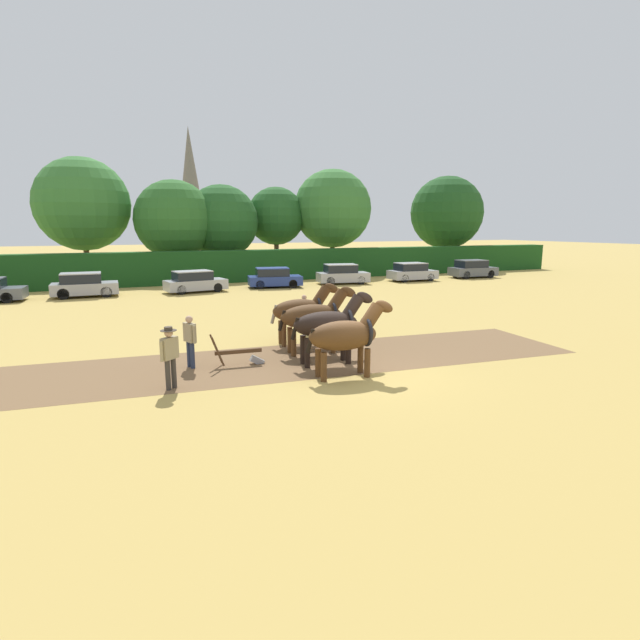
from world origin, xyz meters
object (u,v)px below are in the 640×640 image
Objects in this scene: church_spire at (191,190)px; plow at (243,355)px; tree_center_right at (276,216)px; parked_car_right at (342,274)px; farmer_onlooker_left at (170,353)px; farmer_beside_team at (304,311)px; parked_car_center_left at (84,285)px; draft_horse_lead_left at (347,335)px; parked_car_center at (195,282)px; farmer_at_plow at (190,338)px; tree_far_right at (447,213)px; draft_horse_trail_right at (302,310)px; draft_horse_lead_right at (329,324)px; parked_car_center_right at (274,278)px; parked_car_end_right at (472,269)px; tree_center at (222,222)px; tree_right at (333,209)px; tree_left at (82,204)px; draft_horse_trail_left at (315,316)px; parked_car_far_right at (412,272)px; tree_center_left at (174,220)px.

plow is (-8.14, -56.74, -8.96)m from church_spire.
tree_center_right is 11.48m from parked_car_right.
farmer_beside_team is at bearing 92.89° from farmer_onlooker_left.
farmer_beside_team is 0.40× the size of parked_car_center_left.
draft_horse_lead_left is 0.66× the size of parked_car_center.
farmer_at_plow reaches higher than farmer_beside_team.
draft_horse_trail_right is at bearing -135.38° from tree_far_right.
draft_horse_lead_right is 0.70× the size of parked_car_center_right.
tree_far_right is 2.32× the size of parked_car_end_right.
tree_center_right is 27.39m from farmer_beside_team.
tree_far_right reaches higher than parked_car_center_left.
tree_center is 1.00× the size of tree_center_right.
parked_car_center is 1.02× the size of parked_car_end_right.
farmer_at_plow is at bearing -122.66° from tree_right.
tree_right is 13.30m from tree_far_right.
draft_horse_trail_right is at bearing -65.04° from parked_car_center_left.
tree_left is 2.39× the size of parked_car_right.
church_spire is at bearing 86.71° from plow.
parked_car_center_right is (12.53, -11.55, -5.48)m from tree_left.
draft_horse_trail_left is 0.74× the size of parked_car_far_right.
parked_car_end_right is at bearing 48.04° from draft_horse_lead_left.
parked_car_center_right is 1.04× the size of parked_car_far_right.
tree_far_right is 0.54× the size of church_spire.
parked_car_end_right is (-4.23, -9.39, -5.08)m from tree_far_right.
parked_car_end_right is (18.04, -0.17, 0.05)m from parked_car_center_right.
tree_center_right is (9.36, 1.14, 0.38)m from tree_center_left.
parked_car_end_right reaches higher than plow.
draft_horse_trail_left is (-13.81, -28.08, -4.72)m from tree_right.
tree_far_right is at bearing -0.10° from tree_center_left.
parked_car_right is (11.33, 0.50, 0.04)m from parked_car_center.
parked_car_end_right is (12.49, -0.22, 0.01)m from parked_car_right.
draft_horse_lead_left is at bearing -90.14° from draft_horse_lead_right.
plow is at bearing -100.69° from parked_car_center_right.
draft_horse_trail_right reaches higher than draft_horse_lead_left.
draft_horse_lead_right is 0.68× the size of parked_car_right.
parked_car_end_right is (21.92, 15.35, -0.16)m from farmer_beside_team.
farmer_at_plow is (-18.10, -28.24, -5.07)m from tree_right.
tree_left is 2.36× the size of parked_car_center.
farmer_at_plow is 33.09m from parked_car_end_right.
farmer_onlooker_left is (-6.10, -5.44, 0.11)m from farmer_beside_team.
tree_center_right is 32.28m from plow.
farmer_beside_team is 0.38× the size of parked_car_right.
parked_car_end_right is at bearing -8.35° from parked_car_center.
parked_car_right is at bearing -80.12° from tree_center_right.
draft_horse_lead_right is (-5.54, -57.71, -7.97)m from church_spire.
parked_car_end_right is at bearing 41.80° from plow.
draft_horse_trail_left is (-5.41, -56.22, -7.98)m from church_spire.
farmer_onlooker_left is (2.55, -32.52, -5.15)m from tree_left.
plow is (-1.95, -28.68, -4.62)m from tree_center_left.
parked_car_center is (-0.94, 18.45, -0.61)m from draft_horse_trail_left.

